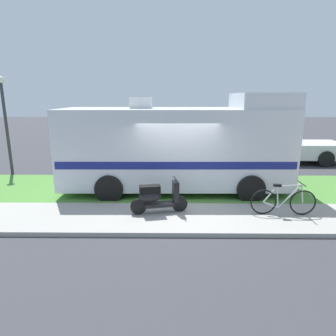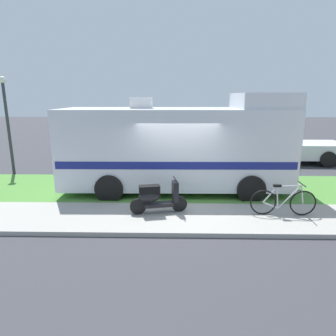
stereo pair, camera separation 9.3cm
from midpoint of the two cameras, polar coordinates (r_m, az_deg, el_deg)
The scene contains 8 objects.
ground_plane at distance 9.19m, azimuth 1.57°, elevation -7.13°, with size 80.00×80.00×0.00m, color #38383D.
sidewalk at distance 8.06m, azimuth 1.70°, elevation -9.78°, with size 24.00×2.00×0.12m.
grass_strip at distance 10.59m, azimuth 1.44°, elevation -4.03°, with size 24.00×3.40×0.08m.
motorhome_rv at distance 10.12m, azimuth 1.78°, elevation 4.26°, with size 7.66×2.66×3.39m.
scooter at distance 8.11m, azimuth -2.49°, elevation -5.68°, with size 1.59×0.60×0.97m.
bicycle at distance 8.58m, azimuth 21.20°, elevation -6.00°, with size 1.76×0.52×0.91m.
pickup_truck_near at distance 15.77m, azimuth 19.27°, elevation 4.55°, with size 5.76×2.29×1.79m.
street_lamp_post at distance 14.04m, azimuth -29.30°, elevation 8.81°, with size 0.28×0.28×4.07m.
Camera 1 is at (-0.20, -8.58, 3.28)m, focal length 31.32 mm.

